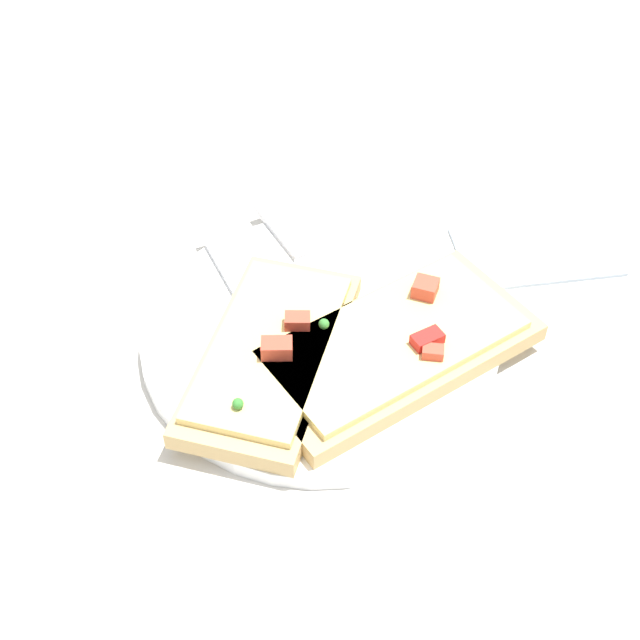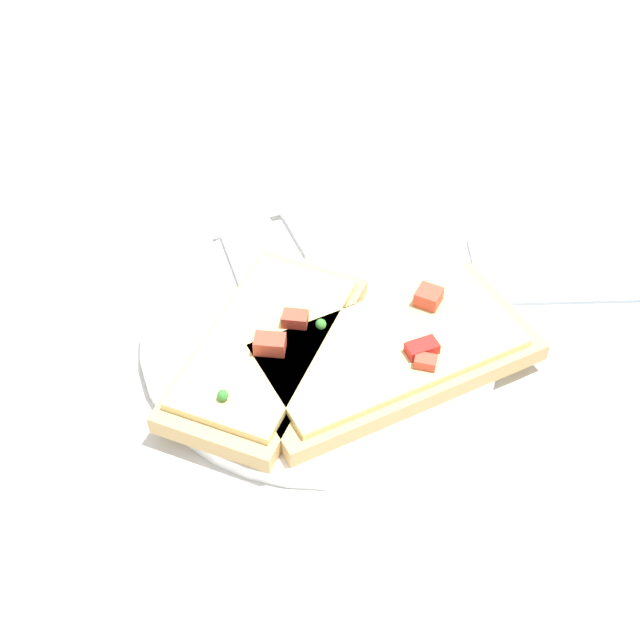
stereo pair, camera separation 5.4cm
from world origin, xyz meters
TOP-DOWN VIEW (x-y plane):
  - ground_plane at (0.00, 0.00)m, footprint 4.00×4.00m
  - plate at (0.00, 0.00)m, footprint 0.26×0.26m
  - fork at (0.04, 0.00)m, footprint 0.08×0.22m
  - knife at (-0.00, -0.07)m, footprint 0.08×0.20m
  - pizza_slice_main at (-0.05, 0.03)m, footprint 0.22×0.18m
  - pizza_slice_corner at (0.04, 0.03)m, footprint 0.15×0.20m
  - crumb_scatter at (-0.01, 0.01)m, footprint 0.10×0.06m
  - napkin at (-0.19, -0.07)m, footprint 0.13×0.08m

SIDE VIEW (x-z plane):
  - ground_plane at x=0.00m, z-range 0.00..0.00m
  - napkin at x=-0.19m, z-range 0.00..0.01m
  - plate at x=0.00m, z-range 0.00..0.01m
  - fork at x=0.04m, z-range 0.01..0.02m
  - knife at x=0.00m, z-range 0.01..0.02m
  - crumb_scatter at x=-0.01m, z-range 0.01..0.02m
  - pizza_slice_main at x=-0.05m, z-range 0.01..0.04m
  - pizza_slice_corner at x=0.04m, z-range 0.01..0.04m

